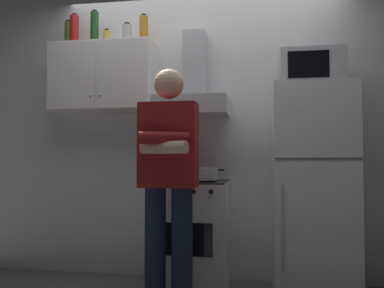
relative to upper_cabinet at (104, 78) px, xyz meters
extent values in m
cube|color=white|center=(0.85, 0.23, -0.40)|extent=(4.80, 0.10, 2.70)
cube|color=white|center=(0.00, 0.01, 0.00)|extent=(0.90, 0.34, 0.60)
cube|color=white|center=(-0.22, -0.17, 0.00)|extent=(0.43, 0.01, 0.58)
cube|color=white|center=(0.22, -0.17, 0.00)|extent=(0.43, 0.01, 0.58)
sphere|color=#B2B2B7|center=(-0.04, -0.18, -0.18)|extent=(0.02, 0.02, 0.02)
sphere|color=#B2B2B7|center=(0.04, -0.18, -0.18)|extent=(0.02, 0.02, 0.02)
cube|color=silver|center=(0.80, -0.12, -1.32)|extent=(0.60, 0.60, 0.85)
cube|color=black|center=(0.80, -0.12, -0.89)|extent=(0.59, 0.59, 0.01)
cube|color=black|center=(0.80, -0.43, -1.30)|extent=(0.42, 0.01, 0.24)
cylinder|color=black|center=(0.67, -0.24, -0.88)|extent=(0.16, 0.16, 0.01)
cylinder|color=black|center=(0.93, -0.24, -0.88)|extent=(0.16, 0.16, 0.01)
cylinder|color=black|center=(0.67, 0.00, -0.88)|extent=(0.16, 0.16, 0.01)
cylinder|color=black|center=(0.93, 0.00, -0.88)|extent=(0.16, 0.16, 0.01)
cylinder|color=black|center=(0.60, -0.44, -0.95)|extent=(0.04, 0.02, 0.04)
cylinder|color=black|center=(0.73, -0.44, -0.95)|extent=(0.04, 0.02, 0.04)
cylinder|color=black|center=(0.87, -0.44, -0.95)|extent=(0.04, 0.02, 0.04)
cylinder|color=black|center=(1.00, -0.44, -0.95)|extent=(0.04, 0.02, 0.04)
cube|color=#B7BABF|center=(0.80, -0.04, -0.27)|extent=(0.60, 0.44, 0.15)
cube|color=#B7BABF|center=(0.80, 0.10, 0.10)|extent=(0.20, 0.16, 0.60)
cube|color=white|center=(1.75, -0.12, -0.95)|extent=(0.60, 0.60, 1.60)
cube|color=#4C4C4C|center=(1.75, -0.43, -0.71)|extent=(0.59, 0.01, 0.01)
cylinder|color=silver|center=(1.50, -0.44, -1.19)|extent=(0.02, 0.02, 0.60)
cube|color=#B7BABF|center=(1.75, -0.10, -0.01)|extent=(0.48, 0.36, 0.28)
cube|color=black|center=(1.71, -0.29, -0.01)|extent=(0.30, 0.01, 0.20)
cylinder|color=#192342|center=(0.66, -0.72, -1.32)|extent=(0.14, 0.14, 0.85)
cylinder|color=#192342|center=(0.84, -0.72, -1.32)|extent=(0.14, 0.14, 0.85)
cube|color=maroon|center=(0.75, -0.72, -0.62)|extent=(0.38, 0.20, 0.56)
cylinder|color=maroon|center=(0.75, -0.86, -0.58)|extent=(0.33, 0.17, 0.08)
cylinder|color=#DBAD89|center=(0.75, -0.86, -0.64)|extent=(0.33, 0.17, 0.08)
sphere|color=#DBAD89|center=(0.75, -0.72, -0.21)|extent=(0.20, 0.20, 0.20)
cylinder|color=#B7BABF|center=(0.93, -0.24, -0.83)|extent=(0.20, 0.20, 0.09)
cylinder|color=black|center=(0.81, -0.24, -0.80)|extent=(0.05, 0.01, 0.01)
cylinder|color=black|center=(1.05, -0.24, -0.80)|extent=(0.05, 0.01, 0.01)
cylinder|color=#B7721E|center=(0.35, 0.03, 0.42)|extent=(0.08, 0.08, 0.24)
cylinder|color=black|center=(0.35, 0.03, 0.55)|extent=(0.04, 0.04, 0.02)
cylinder|color=#4C6B19|center=(-0.36, 0.04, 0.42)|extent=(0.06, 0.06, 0.23)
cylinder|color=black|center=(-0.36, 0.04, 0.54)|extent=(0.03, 0.03, 0.02)
cylinder|color=#19471E|center=(-0.08, -0.02, 0.44)|extent=(0.07, 0.07, 0.28)
cylinder|color=black|center=(-0.08, -0.02, 0.59)|extent=(0.04, 0.04, 0.02)
cylinder|color=red|center=(-0.27, -0.02, 0.43)|extent=(0.08, 0.08, 0.26)
cylinder|color=black|center=(-0.27, -0.02, 0.57)|extent=(0.04, 0.04, 0.02)
cylinder|color=#B2B5BA|center=(0.21, 0.00, 0.38)|extent=(0.08, 0.08, 0.16)
cylinder|color=black|center=(0.21, 0.00, 0.47)|extent=(0.05, 0.05, 0.02)
cylinder|color=gold|center=(0.02, 0.00, 0.36)|extent=(0.06, 0.06, 0.12)
cylinder|color=black|center=(0.02, 0.00, 0.43)|extent=(0.03, 0.03, 0.02)
camera|label=1|loc=(1.34, -3.34, -0.72)|focal=37.61mm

